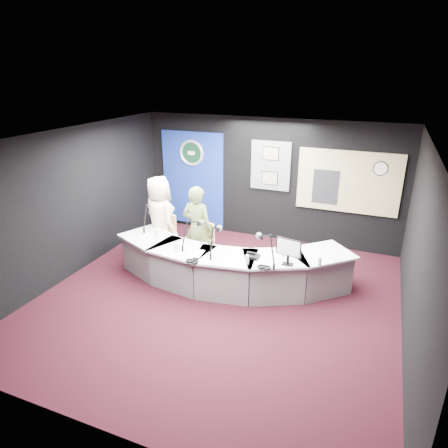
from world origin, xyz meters
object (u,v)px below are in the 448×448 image
at_px(person_woman, 197,229).
at_px(person_man, 160,218).
at_px(armchair_left, 161,237).
at_px(armchair_right, 198,248).
at_px(broadcast_desk, 226,266).

bearing_deg(person_woman, person_man, -4.85).
relative_size(armchair_left, person_woman, 0.54).
bearing_deg(armchair_right, person_man, -165.59).
bearing_deg(person_man, armchair_left, -0.00).
relative_size(broadcast_desk, person_woman, 2.60).
distance_m(person_man, person_woman, 0.95).
relative_size(broadcast_desk, armchair_right, 4.98).
bearing_deg(armchair_left, person_man, 0.00).
relative_size(armchair_right, person_woman, 0.52).
bearing_deg(armchair_right, armchair_left, -165.59).
xyz_separation_m(armchair_left, person_woman, (0.93, -0.16, 0.40)).
distance_m(armchair_left, armchair_right, 0.95).
bearing_deg(armchair_left, armchair_right, 14.03).
relative_size(armchair_right, person_man, 0.51).
relative_size(armchair_left, person_man, 0.52).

